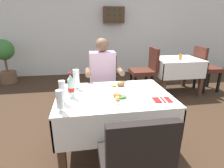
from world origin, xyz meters
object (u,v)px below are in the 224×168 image
wall_bottle_rack (114,15)px  background_chair_right (205,66)px  plate_near_camera (119,98)px  beer_glass_right (76,79)px  chair_far_diner_seat (104,85)px  cola_bottle_primary (71,87)px  beer_glass_left (60,101)px  beer_glass_middle (63,92)px  napkin_cutlery_set (162,100)px  background_table_tumbler (180,57)px  seated_diner_far (103,78)px  plate_far_diner (118,86)px  chair_near_camera_side (133,164)px  background_chair_left (146,68)px  background_dining_table (176,67)px  potted_plant_corner (5,57)px  main_dining_table (113,108)px

wall_bottle_rack → background_chair_right: bearing=-44.3°
plate_near_camera → beer_glass_right: beer_glass_right is taller
chair_far_diner_seat → cola_bottle_primary: (-0.43, -0.84, 0.30)m
beer_glass_left → beer_glass_middle: (0.01, 0.17, 0.02)m
napkin_cutlery_set → wall_bottle_rack: (0.13, 3.63, 0.89)m
chair_far_diner_seat → napkin_cutlery_set: chair_far_diner_seat is taller
beer_glass_right → background_table_tumbler: size_ratio=2.05×
beer_glass_middle → background_table_tumbler: bearing=39.5°
seated_diner_far → plate_far_diner: (0.12, -0.51, 0.05)m
chair_far_diner_seat → chair_near_camera_side: size_ratio=1.00×
background_chair_left → background_table_tumbler: bearing=-9.0°
plate_near_camera → chair_far_diner_seat: bearing=91.5°
seated_diner_far → plate_near_camera: 0.86m
background_dining_table → potted_plant_corner: 4.03m
background_chair_left → chair_far_diner_seat: bearing=-137.2°
seated_diner_far → plate_far_diner: bearing=-76.9°
napkin_cutlery_set → wall_bottle_rack: size_ratio=0.34×
plate_far_diner → wall_bottle_rack: size_ratio=0.44×
plate_far_diner → beer_glass_left: beer_glass_left is taller
main_dining_table → plate_near_camera: plate_near_camera is taller
chair_far_diner_seat → background_dining_table: bearing=28.7°
chair_near_camera_side → beer_glass_right: bearing=110.3°
beer_glass_middle → napkin_cutlery_set: size_ratio=1.18×
beer_glass_middle → background_dining_table: (2.14, 1.87, -0.31)m
seated_diner_far → beer_glass_left: size_ratio=6.31×
seated_diner_far → background_dining_table: size_ratio=1.36×
main_dining_table → beer_glass_left: beer_glass_left is taller
cola_bottle_primary → napkin_cutlery_set: 0.91m
napkin_cutlery_set → beer_glass_left: bearing=-174.3°
chair_far_diner_seat → background_chair_right: bearing=21.2°
cola_bottle_primary → potted_plant_corner: bearing=120.1°
beer_glass_middle → wall_bottle_rack: bearing=73.1°
beer_glass_middle → napkin_cutlery_set: (0.95, -0.07, -0.11)m
chair_near_camera_side → wall_bottle_rack: size_ratio=1.73×
main_dining_table → background_dining_table: (1.63, 1.71, -0.02)m
chair_near_camera_side → beer_glass_right: chair_near_camera_side is taller
beer_glass_right → background_table_tumbler: 2.45m
seated_diner_far → napkin_cutlery_set: size_ratio=6.55×
seated_diner_far → background_table_tumbler: (1.67, 0.90, 0.08)m
plate_near_camera → beer_glass_middle: 0.54m
chair_far_diner_seat → beer_glass_middle: bearing=-117.3°
beer_glass_middle → wall_bottle_rack: (1.08, 3.55, 0.77)m
plate_far_diner → beer_glass_right: beer_glass_right is taller
plate_far_diner → background_dining_table: plate_far_diner is taller
main_dining_table → chair_near_camera_side: bearing=-90.0°
plate_far_diner → background_dining_table: bearing=44.4°
beer_glass_right → wall_bottle_rack: 3.40m
chair_far_diner_seat → background_dining_table: chair_far_diner_seat is taller
seated_diner_far → background_dining_table: seated_diner_far is taller
napkin_cutlery_set → beer_glass_right: bearing=150.9°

